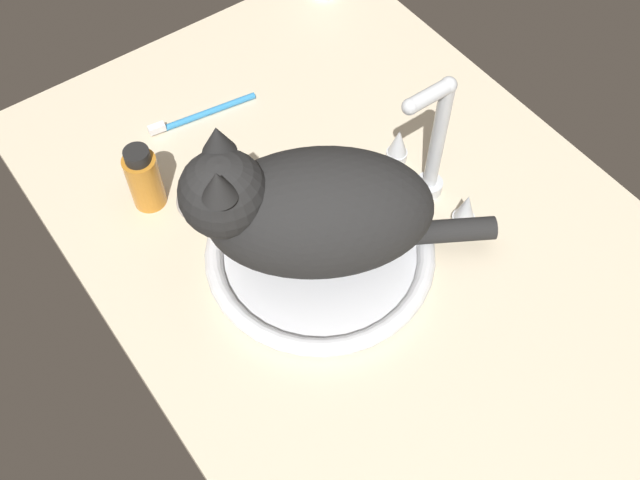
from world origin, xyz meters
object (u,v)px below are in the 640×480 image
object	(u,v)px
amber_bottle	(144,179)
sink_basin	(320,252)
cat	(302,210)
toothbrush	(200,115)
faucet	(432,155)

from	to	relation	value
amber_bottle	sink_basin	bearing A→B (deg)	32.59
sink_basin	cat	size ratio (longest dim) A/B	0.83
amber_bottle	toothbrush	bearing A→B (deg)	124.55
sink_basin	toothbrush	world-z (taller)	sink_basin
faucet	toothbrush	xyz separation A→B (cm)	(-32.17, -19.04, -7.71)
cat	sink_basin	bearing A→B (deg)	58.69
sink_basin	toothbrush	size ratio (longest dim) A/B	1.78
faucet	toothbrush	world-z (taller)	faucet
faucet	sink_basin	bearing A→B (deg)	-90.00
sink_basin	faucet	bearing A→B (deg)	90.00
faucet	cat	xyz separation A→B (cm)	(-1.16, -21.03, 2.71)
amber_bottle	faucet	bearing A→B (deg)	56.26
sink_basin	toothbrush	distance (cm)	32.17
toothbrush	faucet	bearing A→B (deg)	30.62
amber_bottle	toothbrush	world-z (taller)	amber_bottle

